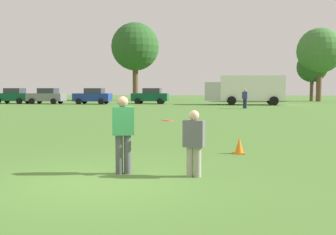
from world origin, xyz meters
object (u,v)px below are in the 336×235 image
object	(u,v)px
player_defender	(194,140)
bystander_sideline_watcher	(245,98)
parked_car_center	(47,96)
parked_car_near_right	(150,96)
player_thrower	(123,130)
parked_car_mid_left	(13,96)
frisbee	(167,120)
box_truck	(246,89)
parked_car_mid_right	(93,96)
traffic_cone	(239,146)

from	to	relation	value
player_defender	bystander_sideline_watcher	world-z (taller)	bystander_sideline_watcher
parked_car_center	parked_car_near_right	xyz separation A→B (m)	(11.93, 1.72, 0.00)
player_thrower	parked_car_mid_left	bearing A→B (deg)	121.78
player_thrower	player_defender	bearing A→B (deg)	-3.04
frisbee	parked_car_mid_left	size ratio (longest dim) A/B	0.06
player_thrower	parked_car_mid_left	world-z (taller)	parked_car_mid_left
parked_car_center	bystander_sideline_watcher	bearing A→B (deg)	-18.20
player_thrower	parked_car_near_right	distance (m)	37.37
player_thrower	box_truck	distance (m)	36.02
player_defender	frisbee	size ratio (longest dim) A/B	5.22
parked_car_center	parked_car_mid_right	world-z (taller)	same
parked_car_center	bystander_sideline_watcher	size ratio (longest dim) A/B	2.41
player_thrower	frisbee	world-z (taller)	player_thrower
player_thrower	box_truck	xyz separation A→B (m)	(5.06, 35.65, 0.79)
player_defender	player_thrower	bearing A→B (deg)	176.96
bystander_sideline_watcher	traffic_cone	bearing A→B (deg)	-94.10
player_thrower	player_defender	size ratio (longest dim) A/B	1.20
parked_car_center	box_truck	world-z (taller)	box_truck
player_thrower	parked_car_mid_left	distance (m)	41.62
frisbee	parked_car_mid_left	xyz separation A→B (m)	(-22.88, 35.30, -0.26)
player_defender	bystander_sideline_watcher	distance (m)	28.15
traffic_cone	box_truck	world-z (taller)	box_truck
player_thrower	traffic_cone	world-z (taller)	player_thrower
traffic_cone	bystander_sideline_watcher	size ratio (longest dim) A/B	0.28
player_defender	bystander_sideline_watcher	size ratio (longest dim) A/B	0.82
parked_car_mid_left	box_truck	world-z (taller)	box_truck
traffic_cone	parked_car_center	size ratio (longest dim) A/B	0.11
player_thrower	parked_car_near_right	xyz separation A→B (m)	(-5.79, 36.92, -0.04)
player_thrower	traffic_cone	size ratio (longest dim) A/B	3.57
frisbee	parked_car_center	xyz separation A→B (m)	(-18.68, 35.13, -0.26)
parked_car_center	bystander_sideline_watcher	distance (m)	23.35
player_thrower	traffic_cone	xyz separation A→B (m)	(2.68, 3.02, -0.74)
parked_car_mid_left	parked_car_mid_right	distance (m)	9.75
parked_car_mid_right	bystander_sideline_watcher	xyz separation A→B (m)	(16.64, -7.33, 0.06)
player_defender	parked_car_mid_right	world-z (taller)	parked_car_mid_right
traffic_cone	player_defender	bearing A→B (deg)	-109.84
player_defender	box_truck	world-z (taller)	box_truck
traffic_cone	parked_car_near_right	xyz separation A→B (m)	(-8.46, 33.90, 0.69)
parked_car_mid_right	frisbee	bearing A→B (deg)	-69.51
parked_car_mid_left	parked_car_mid_right	size ratio (longest dim) A/B	1.00
parked_car_near_right	bystander_sideline_watcher	distance (m)	13.65
parked_car_near_right	bystander_sideline_watcher	xyz separation A→B (m)	(10.25, -9.01, 0.06)
parked_car_mid_left	bystander_sideline_watcher	xyz separation A→B (m)	(26.38, -7.46, 0.06)
box_truck	player_defender	bearing A→B (deg)	-95.60
parked_car_mid_right	box_truck	world-z (taller)	box_truck
traffic_cone	box_truck	size ratio (longest dim) A/B	0.06
traffic_cone	parked_car_near_right	bearing A→B (deg)	104.02
parked_car_mid_left	parked_car_near_right	bearing A→B (deg)	5.47
player_defender	parked_car_near_right	bearing A→B (deg)	101.23
bystander_sideline_watcher	parked_car_mid_right	bearing A→B (deg)	156.24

